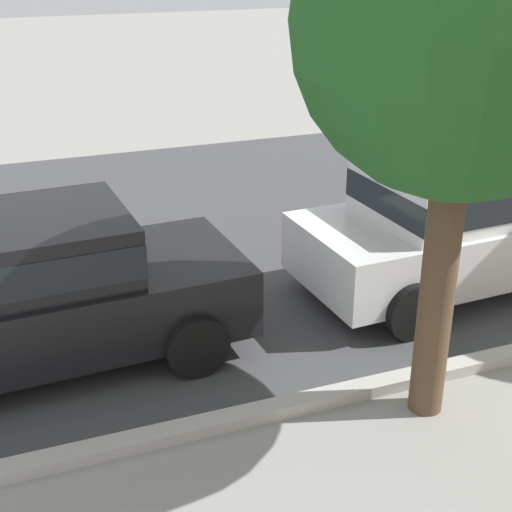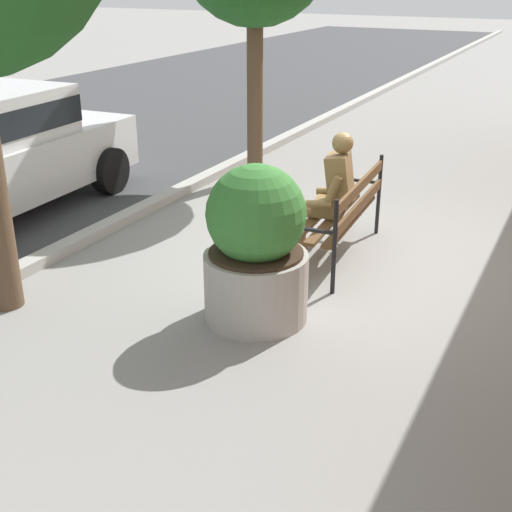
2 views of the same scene
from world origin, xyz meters
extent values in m
cube|color=#424244|center=(0.00, 7.50, 0.00)|extent=(60.00, 9.00, 0.01)
cylinder|color=brown|center=(-2.58, 2.52, 1.23)|extent=(0.30, 0.30, 2.46)
sphere|color=#235B23|center=(-2.58, 2.52, 3.39)|extent=(2.65, 2.65, 2.65)
cube|color=black|center=(-5.74, 4.59, 0.61)|extent=(4.18, 1.89, 0.70)
cube|color=black|center=(-5.89, 4.59, 1.26)|extent=(2.20, 1.66, 0.60)
cube|color=black|center=(-5.89, 4.59, 1.26)|extent=(2.22, 1.68, 0.33)
cylinder|color=black|center=(-4.45, 5.51, 0.32)|extent=(0.65, 0.25, 0.64)
cylinder|color=black|center=(-4.37, 3.81, 0.32)|extent=(0.65, 0.25, 0.64)
cube|color=silver|center=(-0.74, 4.59, 0.61)|extent=(4.18, 1.89, 0.70)
cube|color=silver|center=(-0.89, 4.59, 1.26)|extent=(2.20, 1.66, 0.60)
cube|color=black|center=(-0.89, 4.59, 1.26)|extent=(2.22, 1.68, 0.33)
cylinder|color=black|center=(0.55, 5.51, 0.32)|extent=(0.65, 0.25, 0.64)
cylinder|color=black|center=(-2.11, 5.38, 0.32)|extent=(0.65, 0.25, 0.64)
cylinder|color=black|center=(-2.03, 3.68, 0.32)|extent=(0.65, 0.25, 0.64)
camera|label=1|loc=(-6.00, -2.10, 3.97)|focal=50.98mm
camera|label=2|loc=(-6.58, -2.10, 2.90)|focal=47.54mm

